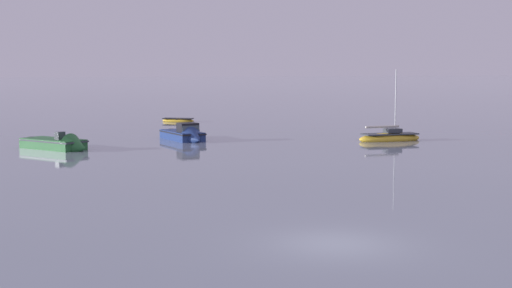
{
  "coord_description": "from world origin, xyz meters",
  "views": [
    {
      "loc": [
        -10.34,
        -21.4,
        5.91
      ],
      "look_at": [
        5.54,
        23.96,
        0.74
      ],
      "focal_mm": 50.52,
      "sensor_mm": 36.0,
      "label": 1
    }
  ],
  "objects_px": {
    "rowboat_moored_0": "(178,120)",
    "sailboat_moored_0": "(390,138)",
    "motorboat_moored_5": "(187,137)",
    "motorboat_moored_2": "(61,146)"
  },
  "relations": [
    {
      "from": "rowboat_moored_0",
      "to": "motorboat_moored_5",
      "type": "relative_size",
      "value": 0.61
    },
    {
      "from": "motorboat_moored_5",
      "to": "sailboat_moored_0",
      "type": "bearing_deg",
      "value": 60.87
    },
    {
      "from": "rowboat_moored_0",
      "to": "motorboat_moored_5",
      "type": "height_order",
      "value": "motorboat_moored_5"
    },
    {
      "from": "rowboat_moored_0",
      "to": "sailboat_moored_0",
      "type": "distance_m",
      "value": 27.62
    },
    {
      "from": "rowboat_moored_0",
      "to": "motorboat_moored_2",
      "type": "distance_m",
      "value": 26.72
    },
    {
      "from": "motorboat_moored_2",
      "to": "motorboat_moored_5",
      "type": "height_order",
      "value": "motorboat_moored_5"
    },
    {
      "from": "rowboat_moored_0",
      "to": "sailboat_moored_0",
      "type": "bearing_deg",
      "value": -33.75
    },
    {
      "from": "rowboat_moored_0",
      "to": "motorboat_moored_2",
      "type": "height_order",
      "value": "motorboat_moored_2"
    },
    {
      "from": "rowboat_moored_0",
      "to": "motorboat_moored_2",
      "type": "bearing_deg",
      "value": -89.48
    },
    {
      "from": "rowboat_moored_0",
      "to": "motorboat_moored_2",
      "type": "relative_size",
      "value": 0.61
    }
  ]
}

